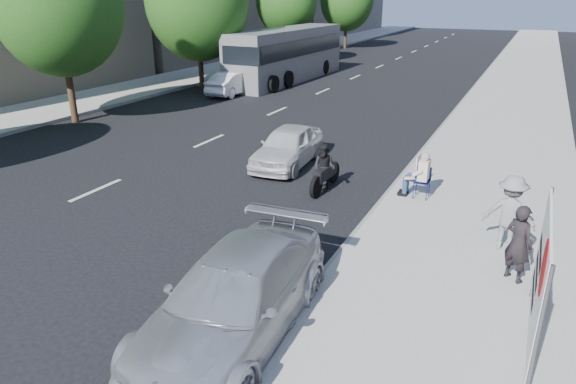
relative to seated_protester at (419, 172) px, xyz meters
The scene contains 15 objects.
ground 5.79m from the seated_protester, 113.56° to the right, with size 160.00×160.00×0.00m, color black.
near_sidewalk 14.87m from the seated_protester, 83.38° to the left, with size 5.00×120.00×0.15m, color #A3A098.
far_sidewalk 24.10m from the seated_protester, 142.23° to the left, with size 4.50×120.00×0.15m, color #A3A098.
tree_far_b 16.77m from the seated_protester, behind, with size 5.40×5.40×8.24m.
tree_far_c 20.87m from the seated_protester, 141.43° to the left, with size 6.00×6.00×8.47m.
tree_far_d 29.74m from the seated_protester, 122.86° to the left, with size 4.80×4.80×7.65m.
seated_protester is the anchor object (origin of this frame).
jogger 3.35m from the seated_protester, 42.96° to the right, with size 1.11×0.64×1.72m, color gray.
pedestrian_woman 4.52m from the seated_protester, 53.28° to the right, with size 0.58×0.38×1.59m, color black.
protest_banner 6.45m from the seated_protester, 61.78° to the right, with size 0.08×3.06×2.20m.
parked_sedan 7.50m from the seated_protester, 101.45° to the right, with size 2.02×4.98×1.44m, color #B6B9BE.
white_sedan_near 4.90m from the seated_protester, 163.41° to the left, with size 1.56×3.88×1.32m, color silver.
white_sedan_mid 17.47m from the seated_protester, 138.36° to the left, with size 1.36×3.91×1.29m, color white.
motorcycle 2.70m from the seated_protester, behind, with size 0.72×2.05×1.42m.
bus 21.57m from the seated_protester, 125.31° to the left, with size 2.94×12.12×3.30m.
Camera 1 is at (4.79, -8.36, 5.51)m, focal length 32.00 mm.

